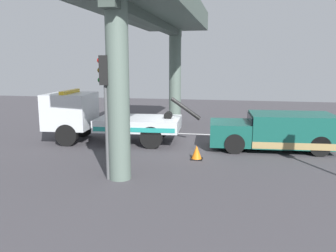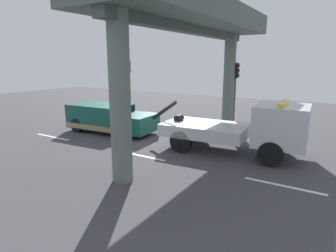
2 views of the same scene
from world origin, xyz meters
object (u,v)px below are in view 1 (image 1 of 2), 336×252
traffic_light_far (105,90)px  traffic_cone_orange (197,153)px  towed_van_green (277,132)px  tow_truck_white (99,117)px

traffic_light_far → traffic_cone_orange: traffic_light_far is taller
towed_van_green → traffic_cone_orange: size_ratio=9.62×
tow_truck_white → traffic_light_far: 5.90m
towed_van_green → traffic_cone_orange: bearing=35.0°
traffic_cone_orange → traffic_light_far: bearing=48.9°
tow_truck_white → towed_van_green: (-8.15, -0.06, -0.42)m
traffic_light_far → traffic_cone_orange: 4.69m
tow_truck_white → traffic_light_far: bearing=114.8°
tow_truck_white → towed_van_green: bearing=-179.6°
towed_van_green → traffic_cone_orange: 3.98m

